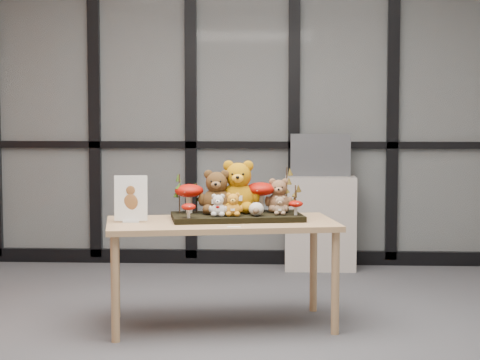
# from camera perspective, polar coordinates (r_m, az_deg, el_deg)

# --- Properties ---
(floor) EXTENTS (5.00, 5.00, 0.00)m
(floor) POSITION_cam_1_polar(r_m,az_deg,el_deg) (5.30, -1.16, -10.30)
(floor) COLOR #56565B
(floor) RESTS_ON ground
(room_shell) EXTENTS (5.00, 5.00, 5.00)m
(room_shell) POSITION_cam_1_polar(r_m,az_deg,el_deg) (5.12, -1.20, 8.16)
(room_shell) COLOR #BAB7B0
(room_shell) RESTS_ON floor
(glass_partition) EXTENTS (4.90, 0.06, 2.78)m
(glass_partition) POSITION_cam_1_polar(r_m,az_deg,el_deg) (7.58, 0.15, 5.10)
(glass_partition) COLOR #2D383F
(glass_partition) RESTS_ON floor
(display_table) EXTENTS (1.53, 0.96, 0.67)m
(display_table) POSITION_cam_1_polar(r_m,az_deg,el_deg) (5.46, -1.24, -3.41)
(display_table) COLOR tan
(display_table) RESTS_ON floor
(diorama_tray) EXTENTS (0.88, 0.55, 0.04)m
(diorama_tray) POSITION_cam_1_polar(r_m,az_deg,el_deg) (5.51, -0.20, -2.44)
(diorama_tray) COLOR black
(diorama_tray) RESTS_ON display_table
(bear_pooh_yellow) EXTENTS (0.32, 0.30, 0.37)m
(bear_pooh_yellow) POSITION_cam_1_polar(r_m,az_deg,el_deg) (5.59, -0.11, -0.26)
(bear_pooh_yellow) COLOR #B07309
(bear_pooh_yellow) RESTS_ON diorama_tray
(bear_brown_medium) EXTENTS (0.27, 0.25, 0.31)m
(bear_brown_medium) POSITION_cam_1_polar(r_m,az_deg,el_deg) (5.54, -1.54, -0.63)
(bear_brown_medium) COLOR #4C3115
(bear_brown_medium) RESTS_ON diorama_tray
(bear_tan_back) EXTENTS (0.21, 0.20, 0.24)m
(bear_tan_back) POSITION_cam_1_polar(r_m,az_deg,el_deg) (5.62, 2.56, -0.89)
(bear_tan_back) COLOR brown
(bear_tan_back) RESTS_ON diorama_tray
(bear_small_yellow) EXTENTS (0.14, 0.13, 0.16)m
(bear_small_yellow) POSITION_cam_1_polar(r_m,az_deg,el_deg) (5.41, -0.46, -1.53)
(bear_small_yellow) COLOR orange
(bear_small_yellow) RESTS_ON diorama_tray
(bear_white_bow) EXTENTS (0.13, 0.13, 0.15)m
(bear_white_bow) POSITION_cam_1_polar(r_m,az_deg,el_deg) (5.40, -1.44, -1.58)
(bear_white_bow) COLOR silver
(bear_white_bow) RESTS_ON diorama_tray
(bear_beige_small) EXTENTS (0.11, 0.11, 0.13)m
(bear_beige_small) POSITION_cam_1_polar(r_m,az_deg,el_deg) (5.47, 2.64, -1.62)
(bear_beige_small) COLOR #8B6C4F
(bear_beige_small) RESTS_ON diorama_tray
(plush_cream_hedgehog) EXTENTS (0.08, 0.08, 0.09)m
(plush_cream_hedgehog) POSITION_cam_1_polar(r_m,az_deg,el_deg) (5.42, 1.08, -1.88)
(plush_cream_hedgehog) COLOR beige
(plush_cream_hedgehog) RESTS_ON diorama_tray
(mushroom_back_left) EXTENTS (0.18, 0.18, 0.20)m
(mushroom_back_left) POSITION_cam_1_polar(r_m,az_deg,el_deg) (5.57, -3.36, -1.12)
(mushroom_back_left) COLOR #950D04
(mushroom_back_left) RESTS_ON diorama_tray
(mushroom_back_right) EXTENTS (0.19, 0.19, 0.21)m
(mushroom_back_right) POSITION_cam_1_polar(r_m,az_deg,el_deg) (5.62, 1.36, -1.03)
(mushroom_back_right) COLOR #950D04
(mushroom_back_right) RESTS_ON diorama_tray
(mushroom_front_left) EXTENTS (0.09, 0.09, 0.10)m
(mushroom_front_left) POSITION_cam_1_polar(r_m,az_deg,el_deg) (5.33, -3.40, -1.98)
(mushroom_front_left) COLOR #950D04
(mushroom_front_left) RESTS_ON diorama_tray
(mushroom_front_right) EXTENTS (0.09, 0.09, 0.10)m
(mushroom_front_right) POSITION_cam_1_polar(r_m,az_deg,el_deg) (5.47, 3.68, -1.78)
(mushroom_front_right) COLOR #950D04
(mushroom_front_right) RESTS_ON diorama_tray
(sprig_green_far_left) EXTENTS (0.05, 0.05, 0.25)m
(sprig_green_far_left) POSITION_cam_1_polar(r_m,az_deg,el_deg) (5.57, -4.00, -0.89)
(sprig_green_far_left) COLOR #1C370C
(sprig_green_far_left) RESTS_ON diorama_tray
(sprig_green_mid_left) EXTENTS (0.05, 0.05, 0.19)m
(sprig_green_mid_left) POSITION_cam_1_polar(r_m,az_deg,el_deg) (5.63, -2.86, -1.16)
(sprig_green_mid_left) COLOR #1C370C
(sprig_green_mid_left) RESTS_ON diorama_tray
(sprig_dry_far_right) EXTENTS (0.05, 0.05, 0.29)m
(sprig_dry_far_right) POSITION_cam_1_polar(r_m,az_deg,el_deg) (5.64, 3.09, -0.62)
(sprig_dry_far_right) COLOR brown
(sprig_dry_far_right) RESTS_ON diorama_tray
(sprig_dry_mid_right) EXTENTS (0.05, 0.05, 0.18)m
(sprig_dry_mid_right) POSITION_cam_1_polar(r_m,az_deg,el_deg) (5.55, 3.65, -1.27)
(sprig_dry_mid_right) COLOR brown
(sprig_dry_mid_right) RESTS_ON diorama_tray
(sprig_green_centre) EXTENTS (0.05, 0.05, 0.15)m
(sprig_green_centre) POSITION_cam_1_polar(r_m,az_deg,el_deg) (5.65, -1.06, -1.31)
(sprig_green_centre) COLOR #1C370C
(sprig_green_centre) RESTS_ON diorama_tray
(sign_holder) EXTENTS (0.21, 0.07, 0.29)m
(sign_holder) POSITION_cam_1_polar(r_m,az_deg,el_deg) (5.42, -7.18, -1.35)
(sign_holder) COLOR silver
(sign_holder) RESTS_ON display_table
(label_card) EXTENTS (0.08, 0.03, 0.00)m
(label_card) POSITION_cam_1_polar(r_m,az_deg,el_deg) (5.18, -0.40, -3.10)
(label_card) COLOR white
(label_card) RESTS_ON display_table
(cabinet) EXTENTS (0.59, 0.35, 0.79)m
(cabinet) POSITION_cam_1_polar(r_m,az_deg,el_deg) (7.43, 5.28, -2.81)
(cabinet) COLOR #B3A9A0
(cabinet) RESTS_ON floor
(monitor) EXTENTS (0.51, 0.05, 0.36)m
(monitor) POSITION_cam_1_polar(r_m,az_deg,el_deg) (7.39, 5.31, 1.64)
(monitor) COLOR #4C4F54
(monitor) RESTS_ON cabinet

